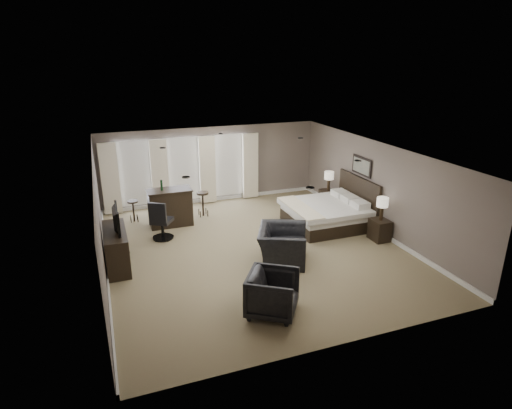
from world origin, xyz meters
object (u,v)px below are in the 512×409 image
object	(u,v)px
dresser	(116,248)
lamp_far	(329,181)
bar_counter	(170,207)
bar_stool_right	(203,204)
desk_chair	(162,220)
nightstand_far	(328,199)
bed	(326,203)
armchair_far	(273,292)
armchair_near	(282,239)
bar_stool_left	(134,211)
lamp_near	(382,209)
tv	(114,228)
nightstand_near	(380,230)

from	to	relation	value
dresser	lamp_far	bearing A→B (deg)	16.07
bar_counter	bar_stool_right	size ratio (longest dim) A/B	1.64
lamp_far	desk_chair	distance (m)	5.69
nightstand_far	lamp_far	bearing A→B (deg)	0.00
bed	armchair_far	bearing A→B (deg)	-131.25
armchair_near	bar_stool_left	size ratio (longest dim) A/B	1.96
armchair_far	bar_stool_right	size ratio (longest dim) A/B	1.23
bed	lamp_far	world-z (taller)	bed
bar_counter	bar_stool_left	size ratio (longest dim) A/B	1.92
lamp_near	tv	xyz separation A→B (m)	(-6.92, 0.91, 0.09)
bar_counter	bar_stool_left	world-z (taller)	bar_counter
nightstand_far	armchair_near	size ratio (longest dim) A/B	0.44
lamp_near	tv	size ratio (longest dim) A/B	0.63
nightstand_near	armchair_near	world-z (taller)	armchair_near
nightstand_far	armchair_far	xyz separation A→B (m)	(-4.15, -5.17, 0.19)
lamp_far	armchair_far	world-z (taller)	lamp_far
dresser	bar_counter	distance (m)	2.79
bed	bar_stool_left	size ratio (longest dim) A/B	3.29
armchair_far	bar_counter	xyz separation A→B (m)	(-1.09, 5.39, 0.08)
bed	armchair_far	size ratio (longest dim) A/B	2.28
lamp_far	bar_stool_right	distance (m)	4.22
bar_stool_right	lamp_far	bearing A→B (deg)	-8.87
nightstand_far	lamp_far	world-z (taller)	lamp_far
armchair_far	bar_counter	world-z (taller)	bar_counter
armchair_far	bar_stool_right	distance (m)	5.81
nightstand_far	bed	bearing A→B (deg)	-121.54
armchair_near	tv	bearing A→B (deg)	100.10
tv	desk_chair	distance (m)	1.87
bed	bar_counter	size ratio (longest dim) A/B	1.71
bar_stool_right	bed	bearing A→B (deg)	-32.80
bar_counter	bar_stool_right	distance (m)	1.19
bed	bar_stool_left	bearing A→B (deg)	156.25
bed	nightstand_near	size ratio (longest dim) A/B	3.75
bar_stool_right	desk_chair	size ratio (longest dim) A/B	0.69
bar_stool_left	tv	bearing A→B (deg)	-102.70
lamp_near	lamp_far	distance (m)	2.90
bed	dresser	world-z (taller)	bed
bed	bar_stool_right	xyz separation A→B (m)	(-3.25, 2.10, -0.31)
tv	armchair_near	xyz separation A→B (m)	(3.88, -1.12, -0.43)
lamp_far	dresser	distance (m)	7.21
nightstand_far	armchair_far	size ratio (longest dim) A/B	0.60
lamp_far	dresser	size ratio (longest dim) A/B	0.40
nightstand_far	bar_stool_right	world-z (taller)	bar_stool_right
tv	lamp_far	bearing A→B (deg)	-73.93
lamp_far	armchair_near	bearing A→B (deg)	-134.37
tv	bar_stool_left	distance (m)	3.06
lamp_far	dresser	xyz separation A→B (m)	(-6.92, -1.99, -0.44)
bar_counter	desk_chair	world-z (taller)	desk_chair
nightstand_near	armchair_far	world-z (taller)	armchair_far
dresser	tv	xyz separation A→B (m)	(0.00, -0.00, 0.54)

